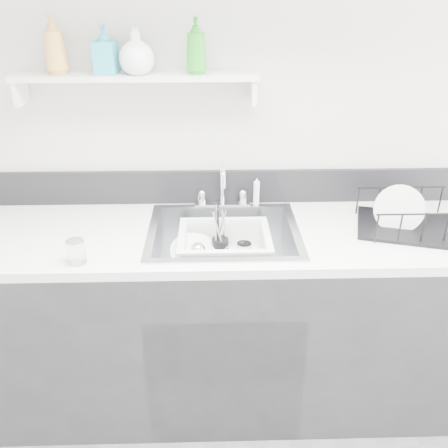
{
  "coord_description": "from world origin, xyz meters",
  "views": [
    {
      "loc": [
        -0.05,
        -0.58,
        1.86
      ],
      "look_at": [
        0.0,
        1.14,
        0.98
      ],
      "focal_mm": 38.0,
      "sensor_mm": 36.0,
      "label": 1
    }
  ],
  "objects_px": {
    "wash_tub": "(224,249)",
    "dish_rack": "(410,213)",
    "counter_run": "(224,318)",
    "sink": "(224,250)"
  },
  "relations": [
    {
      "from": "sink",
      "to": "dish_rack",
      "type": "height_order",
      "value": "dish_rack"
    },
    {
      "from": "sink",
      "to": "wash_tub",
      "type": "height_order",
      "value": "sink"
    },
    {
      "from": "wash_tub",
      "to": "dish_rack",
      "type": "bearing_deg",
      "value": -0.25
    },
    {
      "from": "dish_rack",
      "to": "counter_run",
      "type": "bearing_deg",
      "value": -163.97
    },
    {
      "from": "counter_run",
      "to": "dish_rack",
      "type": "relative_size",
      "value": 7.7
    },
    {
      "from": "counter_run",
      "to": "dish_rack",
      "type": "bearing_deg",
      "value": 0.09
    },
    {
      "from": "sink",
      "to": "dish_rack",
      "type": "distance_m",
      "value": 0.81
    },
    {
      "from": "counter_run",
      "to": "sink",
      "type": "bearing_deg",
      "value": 0.0
    },
    {
      "from": "wash_tub",
      "to": "counter_run",
      "type": "bearing_deg",
      "value": -124.7
    },
    {
      "from": "counter_run",
      "to": "wash_tub",
      "type": "height_order",
      "value": "counter_run"
    }
  ]
}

